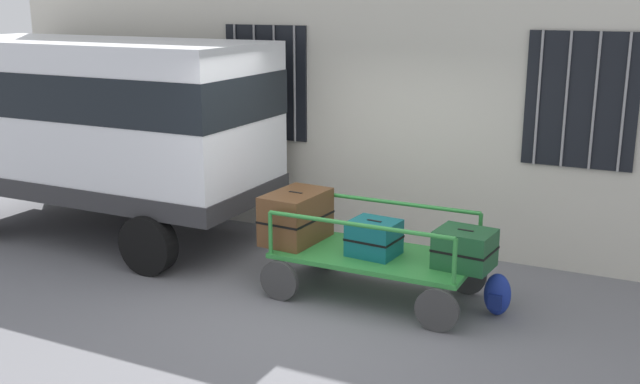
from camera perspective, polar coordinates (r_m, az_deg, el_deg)
name	(u,v)px	position (r m, az deg, el deg)	size (l,w,h in m)	color
ground_plane	(312,306)	(7.82, -0.62, -8.72)	(40.00, 40.00, 0.00)	slate
building_wall	(399,48)	(9.37, 6.07, 10.89)	(12.00, 0.38, 5.00)	beige
van	(99,117)	(10.11, -16.56, 5.49)	(4.57, 1.96, 2.58)	silver
luggage_cart	(374,263)	(7.93, 4.17, -5.40)	(2.15, 1.10, 0.48)	#2D8438
cart_railing	(375,219)	(7.78, 4.24, -2.10)	(2.03, 0.97, 0.47)	#2D8438
suitcase_left_bottom	(296,217)	(8.23, -1.84, -1.89)	(0.58, 0.84, 0.56)	brown
suitcase_midleft_bottom	(374,238)	(7.82, 4.15, -3.51)	(0.53, 0.48, 0.37)	#0F5960
suitcase_center_bottom	(465,249)	(7.58, 11.00, -4.28)	(0.60, 0.52, 0.39)	#194C28
backpack	(497,295)	(7.73, 13.39, -7.65)	(0.27, 0.22, 0.44)	navy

